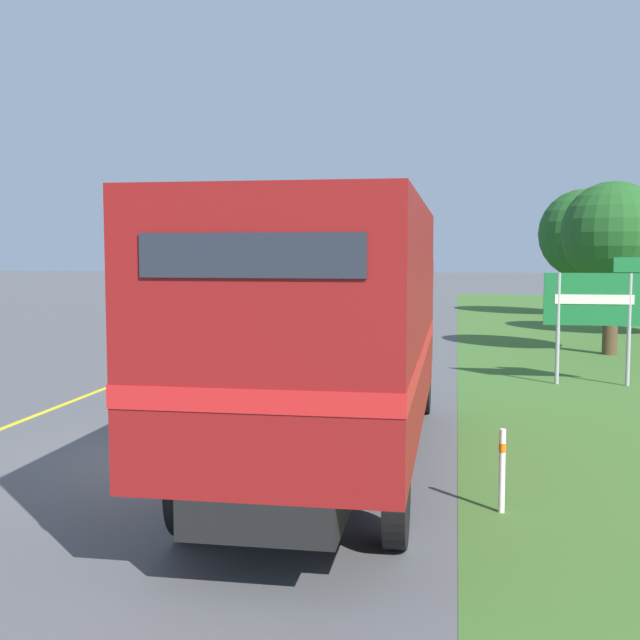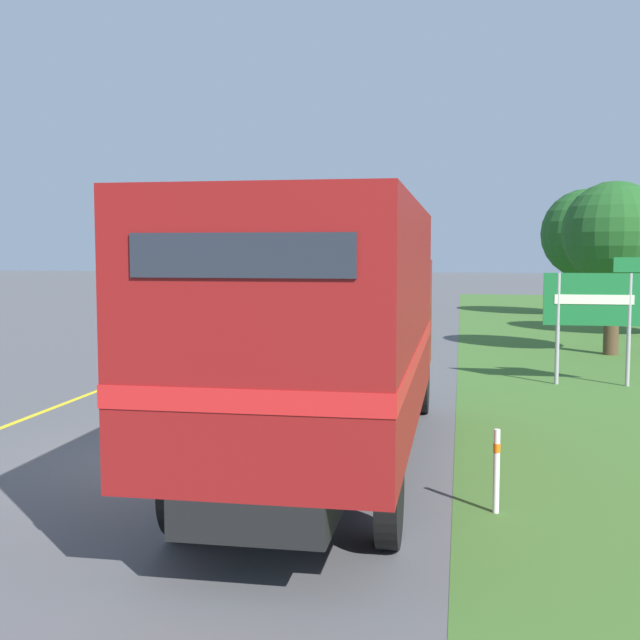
% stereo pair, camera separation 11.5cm
% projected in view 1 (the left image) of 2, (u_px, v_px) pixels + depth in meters
% --- Properties ---
extents(ground_plane, '(200.00, 200.00, 0.00)m').
position_uv_depth(ground_plane, '(192.00, 458.00, 11.31)').
color(ground_plane, '#515154').
extents(edge_line_yellow, '(0.12, 60.22, 0.01)m').
position_uv_depth(edge_line_yellow, '(228.00, 341.00, 26.15)').
color(edge_line_yellow, yellow).
rests_on(edge_line_yellow, ground).
extents(centre_dash_near, '(0.12, 2.60, 0.01)m').
position_uv_depth(centre_dash_near, '(195.00, 455.00, 11.45)').
color(centre_dash_near, white).
rests_on(centre_dash_near, ground).
extents(centre_dash_mid_a, '(0.12, 2.60, 0.01)m').
position_uv_depth(centre_dash_mid_a, '(290.00, 382.00, 17.94)').
color(centre_dash_mid_a, white).
rests_on(centre_dash_mid_a, ground).
extents(centre_dash_mid_b, '(0.12, 2.60, 0.01)m').
position_uv_depth(centre_dash_mid_b, '(334.00, 347.00, 24.42)').
color(centre_dash_mid_b, white).
rests_on(centre_dash_mid_b, ground).
extents(centre_dash_far, '(0.12, 2.60, 0.01)m').
position_uv_depth(centre_dash_far, '(360.00, 327.00, 30.90)').
color(centre_dash_far, white).
rests_on(centre_dash_far, ground).
extents(centre_dash_farthest, '(0.12, 2.60, 0.01)m').
position_uv_depth(centre_dash_farthest, '(377.00, 314.00, 37.38)').
color(centre_dash_farthest, white).
rests_on(centre_dash_farthest, ground).
extents(horse_trailer_truck, '(2.49, 8.95, 3.47)m').
position_uv_depth(horse_trailer_truck, '(332.00, 324.00, 10.53)').
color(horse_trailer_truck, black).
rests_on(horse_trailer_truck, ground).
extents(lead_car_white, '(1.80, 4.34, 1.88)m').
position_uv_depth(lead_car_white, '(302.00, 305.00, 29.19)').
color(lead_car_white, black).
rests_on(lead_car_white, ground).
extents(highway_sign, '(2.12, 0.09, 2.78)m').
position_uv_depth(highway_sign, '(596.00, 303.00, 17.34)').
color(highway_sign, '#9E9EA3').
rests_on(highway_sign, ground).
extents(roadside_tree_near, '(2.87, 2.87, 4.86)m').
position_uv_depth(roadside_tree_near, '(613.00, 234.00, 22.37)').
color(roadside_tree_near, '#4C3823').
rests_on(roadside_tree_near, ground).
extents(roadside_tree_far, '(4.00, 4.00, 5.70)m').
position_uv_depth(roadside_tree_far, '(584.00, 234.00, 35.91)').
color(roadside_tree_far, '#4C3823').
rests_on(roadside_tree_far, ground).
extents(delineator_post, '(0.08, 0.08, 0.95)m').
position_uv_depth(delineator_post, '(502.00, 468.00, 8.91)').
color(delineator_post, white).
rests_on(delineator_post, ground).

